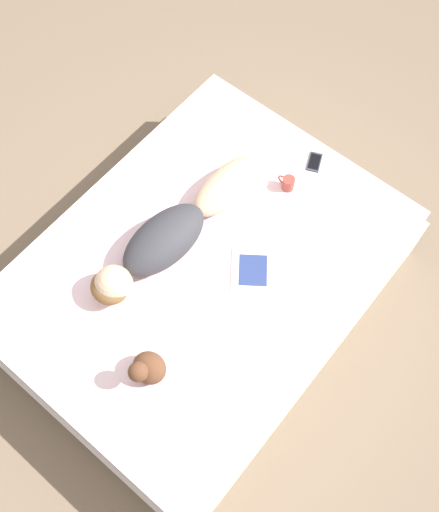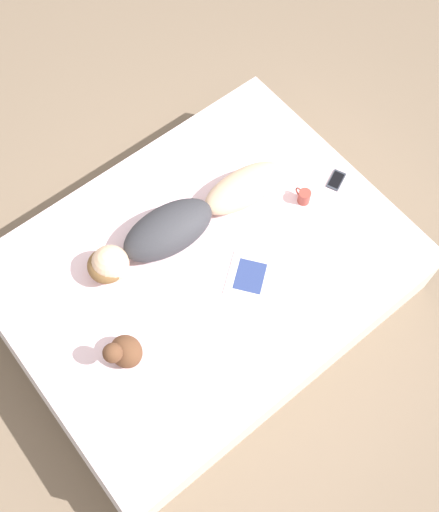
{
  "view_description": "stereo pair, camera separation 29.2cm",
  "coord_description": "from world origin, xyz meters",
  "views": [
    {
      "loc": [
        -0.98,
        1.03,
        3.55
      ],
      "look_at": [
        -0.07,
        -0.07,
        0.56
      ],
      "focal_mm": 42.0,
      "sensor_mm": 36.0,
      "label": 1
    },
    {
      "loc": [
        -1.18,
        0.82,
        3.55
      ],
      "look_at": [
        -0.07,
        -0.07,
        0.56
      ],
      "focal_mm": 42.0,
      "sensor_mm": 36.0,
      "label": 2
    }
  ],
  "objects": [
    {
      "name": "coffee_mug",
      "position": [
        -0.07,
        -0.7,
        0.56
      ],
      "size": [
        0.11,
        0.07,
        0.09
      ],
      "color": "#993D33",
      "rests_on": "bed"
    },
    {
      "name": "open_magazine",
      "position": [
        -0.35,
        -0.21,
        0.52
      ],
      "size": [
        0.55,
        0.5,
        0.01
      ],
      "rotation": [
        0.0,
        0.0,
        0.64
      ],
      "color": "silver",
      "rests_on": "bed"
    },
    {
      "name": "person",
      "position": [
        0.21,
        -0.01,
        0.61
      ],
      "size": [
        0.35,
        1.28,
        0.21
      ],
      "rotation": [
        0.0,
        0.0,
        -0.08
      ],
      "color": "#DBB28E",
      "rests_on": "bed"
    },
    {
      "name": "cell_phone",
      "position": [
        -0.1,
        -0.95,
        0.52
      ],
      "size": [
        0.12,
        0.16,
        0.01
      ],
      "rotation": [
        0.0,
        0.0,
        0.41
      ],
      "color": "#333842",
      "rests_on": "bed"
    },
    {
      "name": "bed",
      "position": [
        0.0,
        0.0,
        0.25
      ],
      "size": [
        1.71,
        2.25,
        0.51
      ],
      "color": "beige",
      "rests_on": "ground_plane"
    },
    {
      "name": "ground_plane",
      "position": [
        0.0,
        0.0,
        0.0
      ],
      "size": [
        12.0,
        12.0,
        0.0
      ],
      "primitive_type": "plane",
      "color": "#7A6651"
    },
    {
      "name": "plush_toy",
      "position": [
        -0.2,
        0.66,
        0.61
      ],
      "size": [
        0.18,
        0.19,
        0.23
      ],
      "color": "brown",
      "rests_on": "bed"
    }
  ]
}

